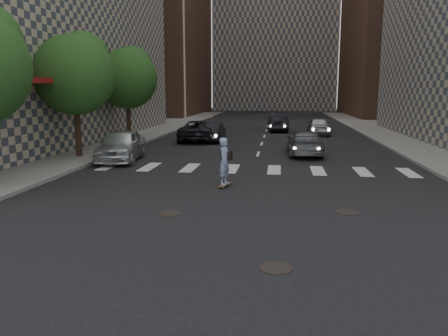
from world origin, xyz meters
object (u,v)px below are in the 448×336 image
object	(u,v)px
silver_sedan	(121,145)
traffic_car_d	(319,126)
tree_b	(76,71)
tree_c	(128,76)
traffic_car_b	(304,143)
traffic_car_e	(278,123)
skateboarder	(225,161)
traffic_car_c	(198,131)
traffic_car_a	(212,132)

from	to	relation	value
silver_sedan	traffic_car_d	size ratio (longest dim) A/B	1.10
tree_b	traffic_car_d	size ratio (longest dim) A/B	1.50
tree_c	traffic_car_b	bearing A→B (deg)	-23.02
traffic_car_d	traffic_car_e	xyz separation A→B (m)	(-3.36, 2.88, -0.01)
tree_c	skateboarder	bearing A→B (deg)	-58.44
traffic_car_c	traffic_car_e	distance (m)	10.15
silver_sedan	traffic_car_d	world-z (taller)	silver_sedan
traffic_car_c	traffic_car_e	size ratio (longest dim) A/B	1.19
traffic_car_d	traffic_car_e	size ratio (longest dim) A/B	0.98
tree_b	traffic_car_b	distance (m)	13.03
traffic_car_e	silver_sedan	bearing A→B (deg)	60.45
tree_b	traffic_car_d	bearing A→B (deg)	46.08
tree_c	silver_sedan	world-z (taller)	tree_c
skateboarder	traffic_car_c	world-z (taller)	skateboarder
tree_c	traffic_car_a	world-z (taller)	tree_c
traffic_car_c	traffic_car_d	size ratio (longest dim) A/B	1.22
traffic_car_d	traffic_car_e	distance (m)	4.42
tree_c	tree_b	bearing A→B (deg)	-90.00
traffic_car_e	tree_b	bearing A→B (deg)	53.59
tree_b	skateboarder	world-z (taller)	tree_b
tree_b	traffic_car_c	size ratio (longest dim) A/B	1.23
traffic_car_b	traffic_car_d	distance (m)	11.65
tree_c	traffic_car_d	bearing A→B (deg)	24.74
traffic_car_b	traffic_car_d	bearing A→B (deg)	-101.11
tree_c	traffic_car_a	size ratio (longest dim) A/B	1.56
traffic_car_a	traffic_car_d	bearing A→B (deg)	-144.36
silver_sedan	traffic_car_e	distance (m)	19.44
traffic_car_a	traffic_car_c	size ratio (longest dim) A/B	0.79
tree_b	traffic_car_e	size ratio (longest dim) A/B	1.47
traffic_car_a	traffic_car_d	xyz separation A→B (m)	(8.01, 5.72, 0.05)
tree_b	silver_sedan	distance (m)	4.56
tree_b	traffic_car_a	size ratio (longest dim) A/B	1.56
traffic_car_c	silver_sedan	bearing A→B (deg)	71.40
traffic_car_c	traffic_car_d	world-z (taller)	traffic_car_d
traffic_car_a	traffic_car_b	size ratio (longest dim) A/B	0.88
tree_c	silver_sedan	distance (m)	9.58
tree_c	traffic_car_b	distance (m)	13.71
tree_b	silver_sedan	world-z (taller)	tree_b
traffic_car_e	traffic_car_b	bearing A→B (deg)	91.19
tree_b	skateboarder	size ratio (longest dim) A/B	3.48
tree_b	traffic_car_c	distance (m)	10.82
skateboarder	silver_sedan	bearing A→B (deg)	151.52
tree_b	traffic_car_a	distance (m)	11.17
traffic_car_e	traffic_car_c	bearing A→B (deg)	50.64
traffic_car_a	skateboarder	bearing A→B (deg)	100.81
silver_sedan	traffic_car_a	world-z (taller)	silver_sedan
traffic_car_c	traffic_car_b	bearing A→B (deg)	135.97
tree_c	traffic_car_a	distance (m)	7.08
silver_sedan	traffic_car_e	size ratio (longest dim) A/B	1.08
silver_sedan	traffic_car_b	size ratio (longest dim) A/B	1.01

